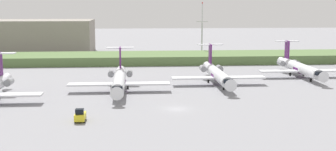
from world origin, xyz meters
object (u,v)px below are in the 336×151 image
Objects in this scene: regional_jet_fourth at (217,74)px; baggage_tug at (80,116)px; regional_jet_third at (119,80)px; regional_jet_fifth at (300,67)px; antenna_mast at (202,35)px.

regional_jet_fourth is 44.75m from baggage_tug.
regional_jet_third is at bearing 77.76° from baggage_tug.
regional_jet_fourth is at bearing 15.93° from regional_jet_third.
antenna_mast is at bearing 113.45° from regional_jet_fifth.
antenna_mast is 94.98m from baggage_tug.
regional_jet_fifth is 68.87m from baggage_tug.
regional_jet_fifth is (24.39, 9.18, 0.00)m from regional_jet_fourth.
regional_jet_fourth is 9.69× the size of baggage_tug.
baggage_tug is at bearing -111.21° from antenna_mast.
antenna_mast is at bearing 85.20° from regional_jet_fourth.
regional_jet_third is at bearing -114.80° from antenna_mast.
regional_jet_fourth is 1.53× the size of antenna_mast.
regional_jet_third is 50.84m from regional_jet_fifth.
regional_jet_third is at bearing -164.07° from regional_jet_fourth.
antenna_mast is (-19.79, 45.61, 5.92)m from regional_jet_fifth.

